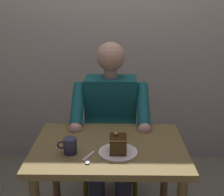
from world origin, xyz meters
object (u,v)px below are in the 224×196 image
object	(u,v)px
coffee_cup	(70,145)
dining_table	(109,162)
cake_slice	(118,144)
chair	(111,137)
seated_person	(111,128)
dessert_spoon	(88,159)

from	to	relation	value
coffee_cup	dining_table	bearing A→B (deg)	-154.48
dining_table	cake_slice	xyz separation A→B (m)	(-0.05, 0.09, 0.16)
chair	seated_person	bearing A→B (deg)	90.00
chair	seated_person	world-z (taller)	seated_person
chair	coffee_cup	size ratio (longest dim) A/B	8.26
dining_table	cake_slice	size ratio (longest dim) A/B	7.52
dining_table	coffee_cup	distance (m)	0.28
dining_table	chair	size ratio (longest dim) A/B	0.97
dessert_spoon	dining_table	bearing A→B (deg)	-121.14
dining_table	chair	xyz separation A→B (m)	(0.00, -0.60, -0.12)
dining_table	seated_person	world-z (taller)	seated_person
chair	dessert_spoon	size ratio (longest dim) A/B	6.39
seated_person	dessert_spoon	world-z (taller)	seated_person
cake_slice	dessert_spoon	world-z (taller)	cake_slice
chair	cake_slice	distance (m)	0.75
dessert_spoon	coffee_cup	bearing A→B (deg)	-35.52
cake_slice	seated_person	bearing A→B (deg)	-84.49
dessert_spoon	chair	bearing A→B (deg)	-97.70
seated_person	coffee_cup	distance (m)	0.58
cake_slice	dessert_spoon	xyz separation A→B (m)	(0.16, 0.08, -0.05)
dining_table	cake_slice	world-z (taller)	cake_slice
chair	seated_person	distance (m)	0.23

